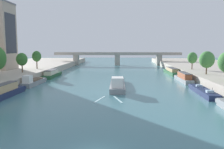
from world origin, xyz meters
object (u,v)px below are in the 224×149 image
object	(u,v)px
moored_boat_right_downstream	(203,91)
tree_right_midway	(192,58)
moored_boat_right_near	(184,78)
moored_boat_right_far	(172,71)
tree_left_by_lamp	(37,56)
moored_boat_left_end	(33,82)
moored_boat_left_near	(6,91)
bridge_far	(117,57)
barge_midriver	(118,84)
moored_boat_left_far	(52,74)
tree_left_past_mid	(22,59)
tree_right_nearest	(207,60)

from	to	relation	value
moored_boat_right_downstream	tree_right_midway	bearing A→B (deg)	77.92
moored_boat_right_near	moored_boat_right_far	bearing A→B (deg)	89.09
tree_left_by_lamp	moored_boat_left_end	bearing A→B (deg)	-72.38
moored_boat_left_near	moored_boat_right_far	distance (m)	59.87
moored_boat_right_downstream	tree_left_by_lamp	distance (m)	57.72
tree_right_midway	bridge_far	xyz separation A→B (m)	(-27.25, 47.52, -1.80)
barge_midriver	moored_boat_left_end	world-z (taller)	barge_midriver
moored_boat_left_far	barge_midriver	bearing A→B (deg)	-40.70
bridge_far	moored_boat_right_far	bearing A→B (deg)	-62.55
moored_boat_left_far	tree_left_past_mid	size ratio (longest dim) A/B	2.54
moored_boat_left_near	tree_right_nearest	distance (m)	53.52
moored_boat_left_far	moored_boat_right_downstream	size ratio (longest dim) A/B	0.99
barge_midriver	moored_boat_right_far	world-z (taller)	barge_midriver
tree_left_past_mid	tree_right_midway	distance (m)	56.73
moored_boat_right_near	tree_right_nearest	xyz separation A→B (m)	(5.92, -1.87, 5.56)
tree_left_by_lamp	bridge_far	distance (m)	55.36
moored_boat_right_far	bridge_far	world-z (taller)	bridge_far
moored_boat_right_far	barge_midriver	bearing A→B (deg)	-124.01
bridge_far	moored_boat_right_downstream	bearing A→B (deg)	-75.05
moored_boat_left_near	moored_boat_right_far	xyz separation A→B (m)	(43.18, 41.46, -0.13)
moored_boat_left_far	tree_right_midway	xyz separation A→B (m)	(48.81, 3.69, 5.46)
tree_right_nearest	tree_right_midway	bearing A→B (deg)	89.61
moored_boat_left_end	moored_boat_left_far	world-z (taller)	moored_boat_left_end
moored_boat_right_far	tree_right_nearest	bearing A→B (deg)	-74.44
tree_right_nearest	moored_boat_left_near	bearing A→B (deg)	-156.48
moored_boat_right_near	moored_boat_left_near	bearing A→B (deg)	-151.68
moored_boat_left_far	tree_left_by_lamp	bearing A→B (deg)	151.46
moored_boat_right_near	tree_right_nearest	bearing A→B (deg)	-17.54
moored_boat_right_downstream	tree_right_midway	world-z (taller)	tree_right_midway
moored_boat_left_far	tree_left_past_mid	xyz separation A→B (m)	(-6.57, -8.64, 5.50)
moored_boat_left_end	tree_left_by_lamp	size ratio (longest dim) A/B	2.04
moored_boat_left_near	moored_boat_left_far	xyz separation A→B (m)	(0.10, 31.71, -0.14)
moored_boat_left_near	moored_boat_left_end	distance (m)	15.12
moored_boat_right_far	tree_right_midway	world-z (taller)	tree_right_midway
moored_boat_left_near	tree_right_midway	distance (m)	60.60
tree_right_midway	bridge_far	size ratio (longest dim) A/B	0.09
moored_boat_right_downstream	bridge_far	world-z (taller)	bridge_far
barge_midriver	moored_boat_right_near	distance (m)	22.70
moored_boat_right_downstream	moored_boat_right_near	world-z (taller)	moored_boat_right_near
moored_boat_left_near	tree_right_midway	bearing A→B (deg)	35.89
tree_left_by_lamp	moored_boat_left_near	bearing A→B (deg)	-79.71
moored_boat_left_near	tree_left_by_lamp	xyz separation A→B (m)	(-6.40, 35.24, 5.76)
moored_boat_left_end	moored_boat_right_far	world-z (taller)	moored_boat_left_end
barge_midriver	tree_right_midway	distance (m)	35.30
moored_boat_left_far	moored_boat_right_near	distance (m)	43.64
barge_midriver	tree_left_by_lamp	distance (m)	38.19
moored_boat_left_near	moored_boat_right_near	distance (m)	48.72
bridge_far	tree_right_midway	bearing A→B (deg)	-60.17
tree_right_nearest	moored_boat_left_far	bearing A→B (deg)	167.88
barge_midriver	bridge_far	xyz separation A→B (m)	(-1.54, 71.07, 3.72)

